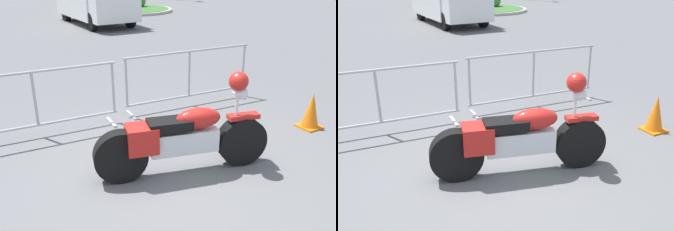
# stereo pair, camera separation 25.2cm
# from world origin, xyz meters

# --- Properties ---
(ground_plane) EXTENTS (120.00, 120.00, 0.00)m
(ground_plane) POSITION_xyz_m (0.00, 0.00, 0.00)
(ground_plane) COLOR #5B5B5E
(motorcycle) EXTENTS (2.27, 0.75, 1.30)m
(motorcycle) POSITION_xyz_m (0.22, -0.00, 0.50)
(motorcycle) COLOR black
(motorcycle) RESTS_ON ground
(crowd_barrier_near) EXTENTS (2.60, 0.56, 1.07)m
(crowd_barrier_near) POSITION_xyz_m (-1.18, 2.02, 0.56)
(crowd_barrier_near) COLOR #9EA0A5
(crowd_barrier_near) RESTS_ON ground
(crowd_barrier_far) EXTENTS (2.60, 0.56, 1.07)m
(crowd_barrier_far) POSITION_xyz_m (1.61, 2.02, 0.56)
(crowd_barrier_far) COLOR #9EA0A5
(crowd_barrier_far) RESTS_ON ground
(planter_island) EXTENTS (4.66, 4.66, 1.01)m
(planter_island) POSITION_xyz_m (6.98, 16.50, 0.25)
(planter_island) COLOR #ADA89E
(planter_island) RESTS_ON ground
(traffic_cone) EXTENTS (0.34, 0.34, 0.59)m
(traffic_cone) POSITION_xyz_m (2.79, 0.15, 0.29)
(traffic_cone) COLOR orange
(traffic_cone) RESTS_ON ground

